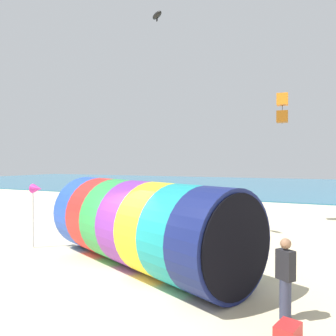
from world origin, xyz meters
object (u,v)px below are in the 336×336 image
(kite_handler, at_px, (285,278))
(beach_flag, at_px, (37,191))
(kite_orange_box, at_px, (282,108))
(cooler_box, at_px, (288,334))
(giant_inflatable_tube, at_px, (142,224))
(kite_black_parafoil, at_px, (157,15))

(kite_handler, xyz_separation_m, beach_flag, (-9.12, 1.98, 1.31))
(kite_orange_box, height_order, cooler_box, kite_orange_box)
(giant_inflatable_tube, distance_m, kite_black_parafoil, 8.95)
(cooler_box, bearing_deg, giant_inflatable_tube, 149.00)
(kite_handler, bearing_deg, kite_black_parafoil, 136.99)
(kite_handler, xyz_separation_m, cooler_box, (0.13, -0.97, -0.69))
(kite_handler, distance_m, kite_orange_box, 12.90)
(kite_handler, xyz_separation_m, kite_black_parafoil, (-5.65, 5.27, 8.62))
(kite_black_parafoil, bearing_deg, kite_orange_box, 55.33)
(giant_inflatable_tube, xyz_separation_m, kite_orange_box, (3.19, 9.90, 4.88))
(kite_orange_box, xyz_separation_m, cooler_box, (1.36, -12.64, -6.04))
(beach_flag, relative_size, cooler_box, 4.72)
(cooler_box, bearing_deg, beach_flag, 162.29)
(kite_orange_box, distance_m, beach_flag, 13.13)
(beach_flag, bearing_deg, giant_inflatable_tube, -2.63)
(kite_handler, height_order, kite_orange_box, kite_orange_box)
(giant_inflatable_tube, bearing_deg, cooler_box, -31.00)
(beach_flag, distance_m, cooler_box, 9.91)
(giant_inflatable_tube, distance_m, kite_orange_box, 11.49)
(beach_flag, bearing_deg, kite_handler, -12.27)
(cooler_box, bearing_deg, kite_orange_box, 96.16)
(giant_inflatable_tube, height_order, cooler_box, giant_inflatable_tube)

